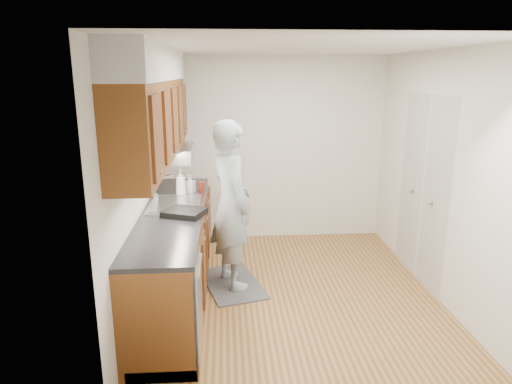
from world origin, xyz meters
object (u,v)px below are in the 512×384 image
(person, at_px, (231,194))
(soda_can, at_px, (201,187))
(soap_bottle_b, at_px, (190,184))
(soap_bottle_a, at_px, (181,183))
(dish_rack, at_px, (184,213))

(person, distance_m, soda_can, 0.58)
(person, height_order, soap_bottle_b, person)
(soap_bottle_b, xyz_separation_m, soda_can, (0.13, 0.03, -0.05))
(person, bearing_deg, soda_can, 12.37)
(soap_bottle_a, bearing_deg, soap_bottle_b, 55.35)
(soda_can, bearing_deg, person, -54.70)
(person, distance_m, soap_bottle_a, 0.63)
(soap_bottle_b, xyz_separation_m, dish_rack, (0.01, -0.85, -0.08))
(soap_bottle_a, height_order, dish_rack, soap_bottle_a)
(person, height_order, soda_can, person)
(person, xyz_separation_m, soap_bottle_a, (-0.55, 0.31, 0.05))
(soap_bottle_a, xyz_separation_m, dish_rack, (0.10, -0.72, -0.12))
(soap_bottle_a, relative_size, soap_bottle_b, 1.42)
(soap_bottle_b, bearing_deg, soda_can, 12.57)
(soap_bottle_a, bearing_deg, dish_rack, -82.48)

